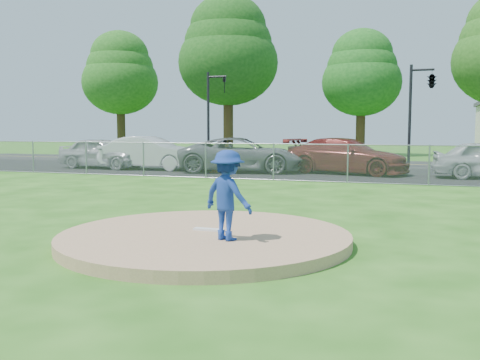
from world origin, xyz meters
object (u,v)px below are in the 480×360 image
at_px(tree_center, 362,73).
at_px(pitcher, 228,195).
at_px(tree_far_left, 120,73).
at_px(tree_left, 228,50).
at_px(traffic_signal_center, 430,82).
at_px(parked_car_darkred, 347,156).
at_px(parked_car_gray, 242,155).
at_px(parked_car_white, 150,153).
at_px(parked_car_silver, 103,153).
at_px(traffic_signal_left, 212,108).
at_px(traffic_cone, 214,166).

distance_m(tree_center, pitcher, 34.94).
xyz_separation_m(tree_far_left, tree_left, (11.00, -2.00, 1.18)).
distance_m(traffic_signal_center, parked_car_darkred, 7.78).
xyz_separation_m(tree_far_left, pitcher, (22.63, -33.47, -6.08)).
bearing_deg(tree_left, parked_car_gray, -67.49).
bearing_deg(tree_left, parked_car_white, -84.75).
height_order(traffic_signal_center, parked_car_gray, traffic_signal_center).
distance_m(pitcher, parked_car_silver, 20.55).
bearing_deg(traffic_signal_left, tree_left, 103.96).
xyz_separation_m(tree_center, traffic_signal_center, (4.97, -12.00, -1.86)).
relative_size(tree_far_left, parked_car_gray, 1.78).
bearing_deg(parked_car_white, tree_far_left, 33.26).
relative_size(tree_left, traffic_signal_left, 2.24).
bearing_deg(traffic_cone, parked_car_gray, 26.70).
bearing_deg(pitcher, parked_car_silver, -28.10).
distance_m(parked_car_white, parked_car_gray, 4.99).
relative_size(traffic_signal_center, pitcher, 3.58).
distance_m(tree_left, pitcher, 34.32).
bearing_deg(tree_center, traffic_signal_center, -67.51).
bearing_deg(traffic_signal_center, tree_far_left, 157.04).
xyz_separation_m(parked_car_silver, parked_car_white, (2.81, 0.05, 0.03)).
xyz_separation_m(tree_far_left, parked_car_gray, (17.42, -17.49, -6.21)).
xyz_separation_m(traffic_signal_center, parked_car_white, (-13.54, -6.50, -3.75)).
height_order(parked_car_silver, parked_car_gray, parked_car_gray).
bearing_deg(traffic_signal_left, tree_center, 57.10).
bearing_deg(pitcher, traffic_signal_center, -75.85).
xyz_separation_m(traffic_signal_left, traffic_cone, (2.99, -7.09, -3.04)).
bearing_deg(tree_far_left, tree_left, -10.30).
distance_m(tree_left, parked_car_darkred, 20.06).
relative_size(traffic_cone, parked_car_white, 0.12).
distance_m(parked_car_gray, parked_car_darkred, 5.00).
xyz_separation_m(tree_center, parked_car_darkred, (1.37, -17.78, -5.62)).
relative_size(traffic_signal_left, parked_car_silver, 1.16).
distance_m(traffic_signal_left, traffic_signal_center, 12.79).
relative_size(tree_center, parked_car_darkred, 1.71).
bearing_deg(tree_far_left, parked_car_gray, -45.11).
bearing_deg(tree_far_left, parked_car_darkred, -36.86).
bearing_deg(tree_center, tree_far_left, -177.27).
xyz_separation_m(tree_center, pitcher, (1.63, -34.47, -5.49)).
bearing_deg(parked_car_white, tree_center, -26.97).
bearing_deg(traffic_signal_left, traffic_signal_center, -0.00).
bearing_deg(parked_car_silver, parked_car_white, -84.48).
height_order(tree_left, parked_car_darkred, tree_left).
xyz_separation_m(tree_far_left, parked_car_silver, (9.61, -17.56, -6.23)).
bearing_deg(tree_far_left, pitcher, -55.94).
xyz_separation_m(tree_center, traffic_cone, (-4.77, -19.09, -6.15)).
xyz_separation_m(tree_far_left, parked_car_white, (12.43, -17.50, -6.19)).
height_order(tree_center, parked_car_white, tree_center).
relative_size(tree_far_left, pitcher, 6.87).
bearing_deg(pitcher, parked_car_gray, -49.33).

